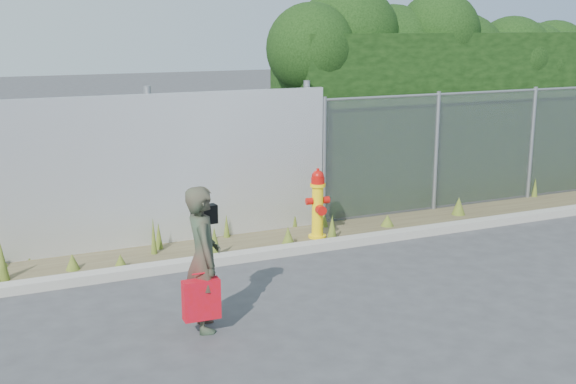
{
  "coord_description": "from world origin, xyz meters",
  "views": [
    {
      "loc": [
        -4.11,
        -7.0,
        3.17
      ],
      "look_at": [
        -0.3,
        1.4,
        1.0
      ],
      "focal_mm": 45.0,
      "sensor_mm": 36.0,
      "label": 1
    }
  ],
  "objects": [
    {
      "name": "red_tote_bag",
      "position": [
        -2.05,
        -0.3,
        0.4
      ],
      "size": [
        0.38,
        0.14,
        0.5
      ],
      "rotation": [
        0.0,
        0.0,
        -0.03
      ],
      "color": "red"
    },
    {
      "name": "chainlink_fence",
      "position": [
        4.25,
        3.0,
        1.03
      ],
      "size": [
        6.5,
        0.07,
        2.05
      ],
      "color": "gray",
      "rests_on": "ground"
    },
    {
      "name": "woman",
      "position": [
        -1.96,
        -0.13,
        0.77
      ],
      "size": [
        0.45,
        0.61,
        1.55
      ],
      "primitive_type": "imported",
      "rotation": [
        0.0,
        0.0,
        1.42
      ],
      "color": "#0E5C3B",
      "rests_on": "ground"
    },
    {
      "name": "hedge",
      "position": [
        4.26,
        4.04,
        2.07
      ],
      "size": [
        7.72,
        2.04,
        3.82
      ],
      "color": "black",
      "rests_on": "ground"
    },
    {
      "name": "black_shoulder_bag",
      "position": [
        -1.87,
        0.09,
        1.18
      ],
      "size": [
        0.27,
        0.11,
        0.2
      ],
      "rotation": [
        0.0,
        0.0,
        0.12
      ],
      "color": "black"
    },
    {
      "name": "fire_hydrant",
      "position": [
        0.59,
        2.29,
        0.52
      ],
      "size": [
        0.36,
        0.32,
        1.08
      ],
      "rotation": [
        0.0,
        0.0,
        -0.09
      ],
      "color": "yellow",
      "rests_on": "ground"
    },
    {
      "name": "curb",
      "position": [
        0.0,
        1.8,
        0.06
      ],
      "size": [
        16.0,
        0.22,
        0.12
      ],
      "primitive_type": "cube",
      "color": "#9A968B",
      "rests_on": "ground"
    },
    {
      "name": "weed_strip",
      "position": [
        -0.65,
        2.39,
        0.09
      ],
      "size": [
        16.0,
        1.27,
        0.53
      ],
      "color": "brown",
      "rests_on": "ground"
    },
    {
      "name": "corrugated_fence",
      "position": [
        -3.25,
        3.01,
        1.1
      ],
      "size": [
        8.5,
        0.21,
        2.3
      ],
      "color": "silver",
      "rests_on": "ground"
    },
    {
      "name": "ground",
      "position": [
        0.0,
        0.0,
        0.0
      ],
      "size": [
        80.0,
        80.0,
        0.0
      ],
      "primitive_type": "plane",
      "color": "#39393C",
      "rests_on": "ground"
    }
  ]
}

